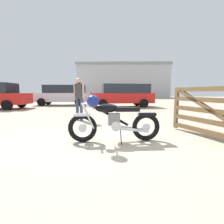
% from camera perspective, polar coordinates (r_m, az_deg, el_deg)
% --- Properties ---
extents(ground_plane, '(80.00, 80.00, 0.00)m').
position_cam_1_polar(ground_plane, '(3.84, 3.29, -9.74)').
color(ground_plane, tan).
extents(vintage_motorcycle, '(2.08, 0.73, 1.07)m').
position_cam_1_polar(vintage_motorcycle, '(3.56, 0.14, -2.94)').
color(vintage_motorcycle, black).
rests_on(vintage_motorcycle, ground_plane).
extents(bystander, '(0.44, 0.30, 1.66)m').
position_cam_1_polar(bystander, '(6.41, -11.72, 6.07)').
color(bystander, '#383D51').
rests_on(bystander, ground_plane).
extents(blue_hatchback_right, '(4.91, 2.49, 1.74)m').
position_cam_1_polar(blue_hatchback_right, '(12.39, 3.92, 6.21)').
color(blue_hatchback_right, black).
rests_on(blue_hatchback_right, ground_plane).
extents(dark_sedan_left, '(4.87, 2.36, 1.74)m').
position_cam_1_polar(dark_sedan_left, '(14.73, -16.92, 6.04)').
color(dark_sedan_left, black).
rests_on(dark_sedan_left, ground_plane).
extents(industrial_building, '(18.61, 8.56, 6.97)m').
position_cam_1_polar(industrial_building, '(35.65, 3.78, 10.81)').
color(industrial_building, '#B2B2B7').
rests_on(industrial_building, ground_plane).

